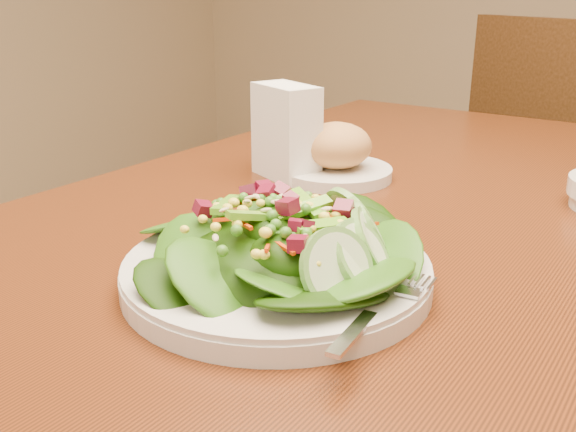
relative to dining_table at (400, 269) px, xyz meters
name	(u,v)px	position (x,y,z in m)	size (l,w,h in m)	color
dining_table	(400,269)	(0.00, 0.00, 0.00)	(0.90, 1.40, 0.75)	#5B260C
chair_far	(554,179)	(-0.03, 1.11, -0.14)	(0.58, 0.58, 0.95)	#482A15
salad_plate	(285,256)	(0.01, -0.31, 0.13)	(0.31, 0.31, 0.09)	silver
bread_plate	(336,156)	(-0.14, 0.05, 0.14)	(0.17, 0.17, 0.09)	silver
napkin_holder	(286,129)	(-0.20, 0.01, 0.18)	(0.12, 0.10, 0.14)	white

